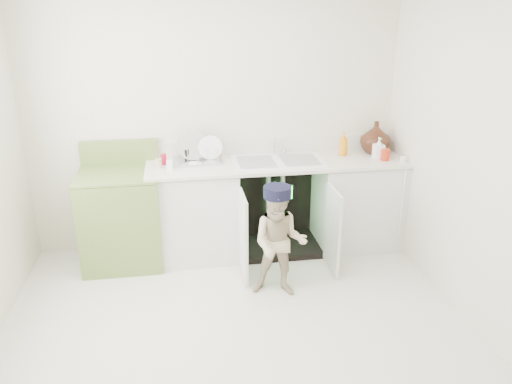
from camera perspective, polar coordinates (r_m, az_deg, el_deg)
ground at (r=3.92m, az=-2.18°, el=-14.92°), size 3.50×3.50×0.00m
room_shell at (r=3.35m, az=-2.47°, el=2.72°), size 6.00×5.50×1.26m
counter_run at (r=4.83m, az=2.74°, el=-1.31°), size 2.44×1.02×1.21m
avocado_stove at (r=4.74m, az=-15.06°, el=-2.69°), size 0.71×0.65×1.10m
repair_worker at (r=4.06m, az=2.70°, el=-5.69°), size 0.53×0.71×0.95m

